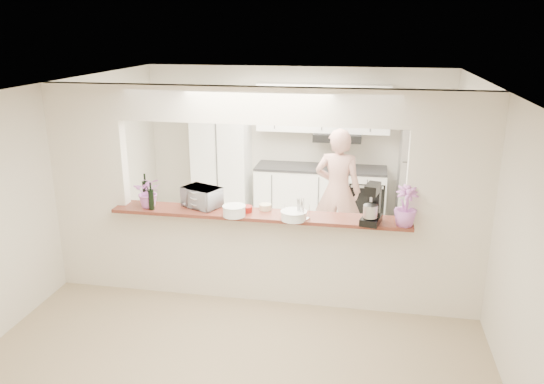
% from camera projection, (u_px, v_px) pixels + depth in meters
% --- Properties ---
extents(floor, '(6.00, 6.00, 0.00)m').
position_uv_depth(floor, '(260.00, 297.00, 6.36)').
color(floor, tan).
rests_on(floor, ground).
extents(tile_overlay, '(5.00, 2.90, 0.01)m').
position_uv_depth(tile_overlay, '(281.00, 246.00, 7.82)').
color(tile_overlay, silver).
rests_on(tile_overlay, floor).
extents(partition, '(5.00, 0.15, 2.50)m').
position_uv_depth(partition, '(259.00, 179.00, 5.92)').
color(partition, white).
rests_on(partition, floor).
extents(bar_counter, '(3.40, 0.38, 1.09)m').
position_uv_depth(bar_counter, '(260.00, 253.00, 6.19)').
color(bar_counter, white).
rests_on(bar_counter, floor).
extents(kitchen_cabinets, '(3.15, 0.62, 2.25)m').
position_uv_depth(kitchen_cabinets, '(282.00, 163.00, 8.66)').
color(kitchen_cabinets, white).
rests_on(kitchen_cabinets, floor).
extents(refrigerator, '(0.75, 0.70, 1.70)m').
position_uv_depth(refrigerator, '(423.00, 178.00, 8.24)').
color(refrigerator, '#A0A0A5').
rests_on(refrigerator, floor).
extents(flower_left, '(0.38, 0.35, 0.36)m').
position_uv_depth(flower_left, '(149.00, 192.00, 6.15)').
color(flower_left, '#C96AC2').
rests_on(flower_left, bar_counter).
extents(wine_bottle_a, '(0.07, 0.07, 0.36)m').
position_uv_depth(wine_bottle_a, '(146.00, 191.00, 6.30)').
color(wine_bottle_a, black).
rests_on(wine_bottle_a, bar_counter).
extents(wine_bottle_b, '(0.06, 0.06, 0.32)m').
position_uv_depth(wine_bottle_b, '(151.00, 199.00, 6.07)').
color(wine_bottle_b, black).
rests_on(wine_bottle_b, bar_counter).
extents(toaster_oven, '(0.51, 0.44, 0.24)m').
position_uv_depth(toaster_oven, '(202.00, 197.00, 6.17)').
color(toaster_oven, silver).
rests_on(toaster_oven, bar_counter).
extents(serving_bowls, '(0.38, 0.38, 0.21)m').
position_uv_depth(serving_bowls, '(202.00, 198.00, 6.17)').
color(serving_bowls, white).
rests_on(serving_bowls, bar_counter).
extents(plate_stack_a, '(0.26, 0.26, 0.12)m').
position_uv_depth(plate_stack_a, '(234.00, 211.00, 5.88)').
color(plate_stack_a, white).
rests_on(plate_stack_a, bar_counter).
extents(plate_stack_b, '(0.29, 0.29, 0.10)m').
position_uv_depth(plate_stack_b, '(294.00, 215.00, 5.77)').
color(plate_stack_b, white).
rests_on(plate_stack_b, bar_counter).
extents(red_bowl, '(0.14, 0.14, 0.07)m').
position_uv_depth(red_bowl, '(246.00, 209.00, 6.02)').
color(red_bowl, maroon).
rests_on(red_bowl, bar_counter).
extents(tan_bowl, '(0.14, 0.14, 0.07)m').
position_uv_depth(tan_bowl, '(265.00, 207.00, 6.09)').
color(tan_bowl, beige).
rests_on(tan_bowl, bar_counter).
extents(utensil_caddy, '(0.29, 0.23, 0.24)m').
position_uv_depth(utensil_caddy, '(297.00, 210.00, 5.79)').
color(utensil_caddy, silver).
rests_on(utensil_caddy, bar_counter).
extents(stand_mixer, '(0.25, 0.33, 0.44)m').
position_uv_depth(stand_mixer, '(372.00, 205.00, 5.63)').
color(stand_mixer, black).
rests_on(stand_mixer, bar_counter).
extents(flower_right, '(0.30, 0.30, 0.44)m').
position_uv_depth(flower_right, '(406.00, 206.00, 5.56)').
color(flower_right, '#BA6CCA').
rests_on(flower_right, bar_counter).
extents(person, '(0.69, 0.49, 1.78)m').
position_uv_depth(person, '(338.00, 191.00, 7.44)').
color(person, tan).
rests_on(person, floor).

